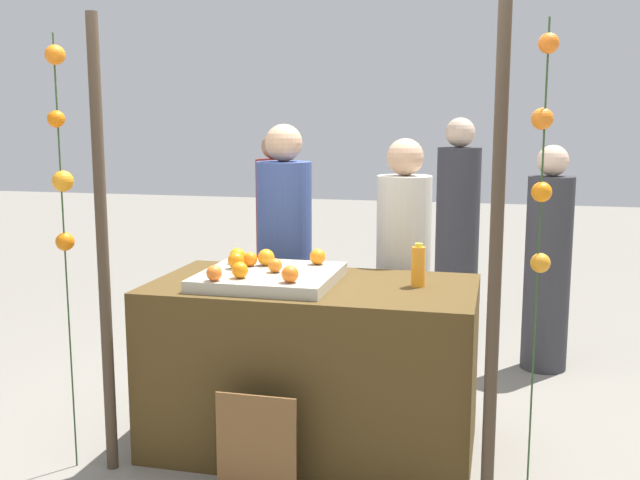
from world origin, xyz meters
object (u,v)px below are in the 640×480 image
(stall_counter, at_px, (313,366))
(vendor_right, at_px, (403,283))
(juice_bottle, at_px, (418,266))
(orange_1, at_px, (266,257))
(vendor_left, at_px, (285,270))
(orange_0, at_px, (240,270))
(chalkboard_sign, at_px, (257,448))

(stall_counter, distance_m, vendor_right, 0.86)
(juice_bottle, distance_m, vendor_right, 0.72)
(stall_counter, relative_size, vendor_right, 1.03)
(orange_1, relative_size, juice_bottle, 0.40)
(vendor_right, bearing_deg, orange_1, -136.64)
(vendor_right, bearing_deg, vendor_left, 177.64)
(orange_0, distance_m, orange_1, 0.34)
(orange_0, bearing_deg, juice_bottle, 19.46)
(vendor_left, bearing_deg, stall_counter, -63.46)
(vendor_left, relative_size, vendor_right, 1.05)
(chalkboard_sign, bearing_deg, stall_counter, 79.04)
(orange_0, relative_size, orange_1, 0.92)
(stall_counter, relative_size, orange_1, 18.68)
(orange_0, bearing_deg, chalkboard_sign, -60.98)
(orange_0, height_order, vendor_left, vendor_left)
(orange_0, distance_m, vendor_left, 1.01)
(orange_0, height_order, juice_bottle, juice_bottle)
(stall_counter, xyz_separation_m, juice_bottle, (0.53, 0.06, 0.54))
(orange_1, distance_m, vendor_left, 0.68)
(vendor_right, bearing_deg, stall_counter, -117.44)
(orange_1, bearing_deg, juice_bottle, -2.98)
(orange_1, height_order, vendor_left, vendor_left)
(orange_0, bearing_deg, stall_counter, 38.07)
(orange_0, xyz_separation_m, orange_1, (0.03, 0.34, 0.00))
(stall_counter, height_order, vendor_left, vendor_left)
(juice_bottle, distance_m, vendor_left, 1.15)
(juice_bottle, bearing_deg, stall_counter, -174.06)
(orange_0, xyz_separation_m, chalkboard_sign, (0.19, -0.35, -0.74))
(stall_counter, height_order, orange_1, orange_1)
(juice_bottle, bearing_deg, orange_1, 177.02)
(stall_counter, distance_m, orange_0, 0.67)
(chalkboard_sign, bearing_deg, orange_1, 103.75)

